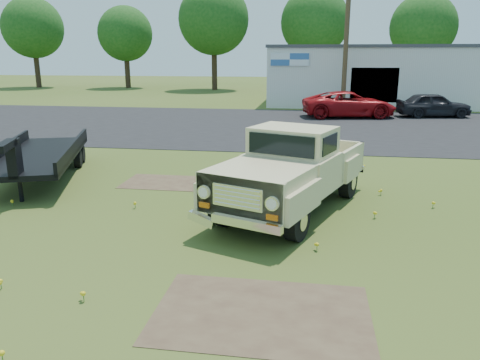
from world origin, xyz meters
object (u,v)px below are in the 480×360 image
flatbed_trailer (39,151)px  dark_sedan (433,105)px  vintage_pickup_truck (292,169)px  red_pickup (349,105)px

flatbed_trailer → dark_sedan: flatbed_trailer is taller
vintage_pickup_truck → flatbed_trailer: size_ratio=0.91×
red_pickup → dark_sedan: (4.82, 0.82, -0.04)m
dark_sedan → flatbed_trailer: bearing=129.4°
vintage_pickup_truck → flatbed_trailer: (-7.33, 1.77, -0.17)m
red_pickup → flatbed_trailer: bearing=137.4°
vintage_pickup_truck → flatbed_trailer: bearing=-172.6°
red_pickup → dark_sedan: bearing=-90.7°
flatbed_trailer → dark_sedan: size_ratio=1.45×
vintage_pickup_truck → dark_sedan: (7.30, 18.13, -0.28)m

